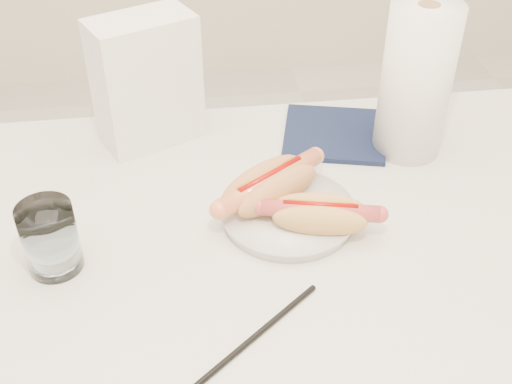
{
  "coord_description": "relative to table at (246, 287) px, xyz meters",
  "views": [
    {
      "loc": [
        -0.07,
        -0.63,
        1.35
      ],
      "look_at": [
        0.02,
        0.05,
        0.82
      ],
      "focal_mm": 44.92,
      "sensor_mm": 36.0,
      "label": 1
    }
  ],
  "objects": [
    {
      "name": "hotdog_right",
      "position": [
        0.11,
        0.03,
        0.1
      ],
      "size": [
        0.16,
        0.09,
        0.04
      ],
      "rotation": [
        0.0,
        0.0,
        -0.23
      ],
      "color": "#E7AB5A",
      "rests_on": "plate"
    },
    {
      "name": "navy_napkin",
      "position": [
        0.19,
        0.28,
        0.06
      ],
      "size": [
        0.21,
        0.21,
        0.01
      ],
      "primitive_type": "cube",
      "rotation": [
        0.0,
        0.0,
        -0.25
      ],
      "color": "#111935",
      "rests_on": "table"
    },
    {
      "name": "paper_towel_roll",
      "position": [
        0.3,
        0.23,
        0.19
      ],
      "size": [
        0.14,
        0.14,
        0.25
      ],
      "primitive_type": "cylinder",
      "rotation": [
        0.0,
        0.0,
        -0.37
      ],
      "color": "white",
      "rests_on": "table"
    },
    {
      "name": "hotdog_left",
      "position": [
        0.05,
        0.1,
        0.1
      ],
      "size": [
        0.17,
        0.15,
        0.05
      ],
      "rotation": [
        0.0,
        0.0,
        0.61
      ],
      "color": "tan",
      "rests_on": "plate"
    },
    {
      "name": "chopstick_near",
      "position": [
        -0.01,
        -0.15,
        0.06
      ],
      "size": [
        0.19,
        0.15,
        0.01
      ],
      "primitive_type": "cylinder",
      "rotation": [
        0.0,
        1.57,
        0.68
      ],
      "color": "black",
      "rests_on": "table"
    },
    {
      "name": "water_glass",
      "position": [
        -0.25,
        0.02,
        0.11
      ],
      "size": [
        0.07,
        0.07,
        0.1
      ],
      "primitive_type": "cylinder",
      "color": "silver",
      "rests_on": "table"
    },
    {
      "name": "plate",
      "position": [
        0.07,
        0.07,
        0.07
      ],
      "size": [
        0.24,
        0.24,
        0.02
      ],
      "primitive_type": "cylinder",
      "rotation": [
        0.0,
        0.0,
        -0.32
      ],
      "color": "silver",
      "rests_on": "table"
    },
    {
      "name": "napkin_box",
      "position": [
        -0.12,
        0.32,
        0.17
      ],
      "size": [
        0.19,
        0.15,
        0.22
      ],
      "primitive_type": "cube",
      "rotation": [
        0.0,
        0.0,
        0.43
      ],
      "color": "white",
      "rests_on": "table"
    },
    {
      "name": "table",
      "position": [
        0.0,
        0.0,
        0.0
      ],
      "size": [
        1.2,
        0.8,
        0.75
      ],
      "color": "silver",
      "rests_on": "ground"
    }
  ]
}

